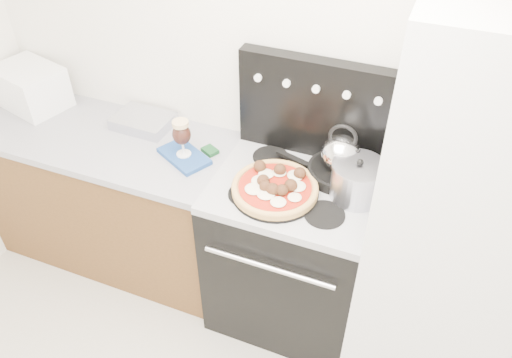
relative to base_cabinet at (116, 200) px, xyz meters
The scene contains 16 objects.
room_shell 1.59m from the base_cabinet, 41.46° to the right, with size 3.52×3.01×2.52m.
base_cabinet is the anchor object (origin of this frame).
countertop 0.45m from the base_cabinet, ahead, with size 1.48×0.63×0.04m, color #9999A3.
stove_body 1.11m from the base_cabinet, ahead, with size 0.76×0.65×0.88m, color black.
cooktop 1.20m from the base_cabinet, ahead, with size 0.76×0.65×0.04m, color #ADADB2.
backguard 1.35m from the base_cabinet, 12.75° to the left, with size 0.76×0.08×0.50m, color black.
fridge 1.88m from the base_cabinet, ahead, with size 0.64×0.68×1.90m, color silver.
toaster_oven 0.79m from the base_cabinet, 167.38° to the left, with size 0.37×0.28×0.23m, color white.
foil_sheet 0.55m from the base_cabinet, 41.84° to the left, with size 0.31×0.22×0.06m, color silver.
oven_mitt 0.71m from the base_cabinet, ahead, with size 0.27×0.16×0.02m, color navy.
beer_glass 0.79m from the base_cabinet, ahead, with size 0.09×0.09×0.20m, color black, non-canonical shape.
pizza_pan 1.15m from the base_cabinet, ahead, with size 0.40×0.40×0.01m, color black.
pizza 1.17m from the base_cabinet, ahead, with size 0.39×0.39×0.06m, color #E4C047, non-canonical shape.
skillet 1.38m from the base_cabinet, ahead, with size 0.29×0.29×0.05m, color black.
tea_kettle 1.43m from the base_cabinet, ahead, with size 0.18×0.18×0.20m, color white, non-canonical shape.
stock_pot 1.49m from the base_cabinet, ahead, with size 0.23×0.23×0.17m, color #B6B7C5.
Camera 1 is at (0.56, -0.53, 2.42)m, focal length 35.00 mm.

